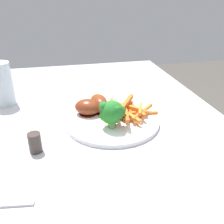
# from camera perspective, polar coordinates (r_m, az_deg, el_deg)

# --- Properties ---
(dining_table) EXTENTS (1.24, 0.77, 0.76)m
(dining_table) POSITION_cam_1_polar(r_m,az_deg,el_deg) (0.74, -3.35, -10.32)
(dining_table) COLOR #B7B7BC
(dining_table) RESTS_ON ground_plane
(dinner_plate) EXTENTS (0.27, 0.27, 0.01)m
(dinner_plate) POSITION_cam_1_polar(r_m,az_deg,el_deg) (0.70, -0.00, -1.90)
(dinner_plate) COLOR white
(dinner_plate) RESTS_ON dining_table
(broccoli_floret_front) EXTENTS (0.06, 0.07, 0.08)m
(broccoli_floret_front) POSITION_cam_1_polar(r_m,az_deg,el_deg) (0.63, 0.16, 0.26)
(broccoli_floret_front) COLOR #74A660
(broccoli_floret_front) RESTS_ON dinner_plate
(broccoli_floret_middle) EXTENTS (0.06, 0.06, 0.07)m
(broccoli_floret_middle) POSITION_cam_1_polar(r_m,az_deg,el_deg) (0.63, -0.20, -0.50)
(broccoli_floret_middle) COLOR #80BE55
(broccoli_floret_middle) RESTS_ON dinner_plate
(carrot_fries_pile) EXTENTS (0.17, 0.14, 0.04)m
(carrot_fries_pile) POSITION_cam_1_polar(r_m,az_deg,el_deg) (0.70, 3.94, 0.47)
(carrot_fries_pile) COLOR orange
(carrot_fries_pile) RESTS_ON dinner_plate
(chicken_drumstick_near) EXTENTS (0.08, 0.13, 0.05)m
(chicken_drumstick_near) POSITION_cam_1_polar(r_m,az_deg,el_deg) (0.71, -5.30, 1.10)
(chicken_drumstick_near) COLOR #541C0E
(chicken_drumstick_near) RESTS_ON dinner_plate
(chicken_drumstick_far) EXTENTS (0.13, 0.06, 0.04)m
(chicken_drumstick_far) POSITION_cam_1_polar(r_m,az_deg,el_deg) (0.74, -2.93, 2.13)
(chicken_drumstick_far) COLOR #5C240A
(chicken_drumstick_far) RESTS_ON dinner_plate
(chicken_drumstick_extra) EXTENTS (0.12, 0.06, 0.05)m
(chicken_drumstick_extra) POSITION_cam_1_polar(r_m,az_deg,el_deg) (0.72, -2.67, 1.46)
(chicken_drumstick_extra) COLOR #581F11
(chicken_drumstick_extra) RESTS_ON dinner_plate
(water_glass) EXTENTS (0.07, 0.07, 0.14)m
(water_glass) POSITION_cam_1_polar(r_m,az_deg,el_deg) (0.86, -24.25, 5.93)
(water_glass) COLOR silver
(water_glass) RESTS_ON dining_table
(pepper_shaker) EXTENTS (0.03, 0.03, 0.05)m
(pepper_shaker) POSITION_cam_1_polar(r_m,az_deg,el_deg) (0.60, -17.47, -6.82)
(pepper_shaker) COLOR #423833
(pepper_shaker) RESTS_ON dining_table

